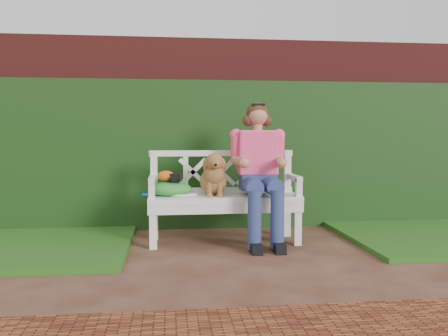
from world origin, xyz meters
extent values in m
plane|color=#432415|center=(0.00, 0.00, 0.00)|extent=(60.00, 60.00, 0.00)
cube|color=maroon|center=(0.00, 1.90, 1.10)|extent=(10.00, 0.30, 2.20)
cube|color=#1B3A11|center=(0.00, 1.68, 0.85)|extent=(10.00, 0.18, 1.70)
cube|color=black|center=(-0.66, 0.87, 0.66)|extent=(0.14, 0.12, 0.08)
ellipsoid|color=#C95712|center=(-0.75, 0.89, 0.67)|extent=(0.19, 0.15, 0.11)
camera|label=1|loc=(-0.72, -3.80, 1.08)|focal=38.00mm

